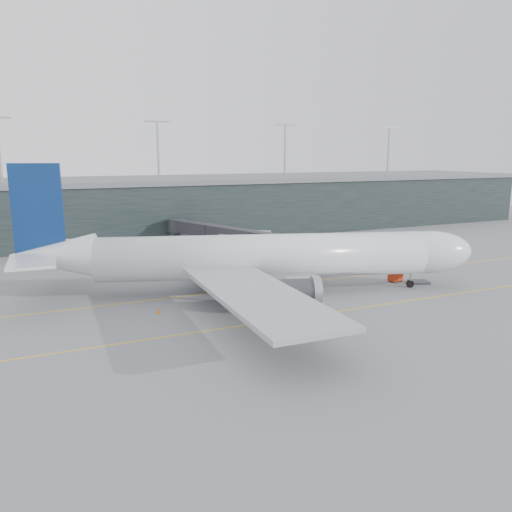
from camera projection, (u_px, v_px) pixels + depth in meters
name	position (u px, v px, depth m)	size (l,w,h in m)	color
ground	(200.00, 287.00, 81.91)	(320.00, 320.00, 0.00)	slate
taxiline_a	(208.00, 293.00, 78.33)	(160.00, 0.25, 0.02)	yellow
taxiline_b	(248.00, 325.00, 64.00)	(160.00, 0.25, 0.02)	yellow
taxiline_lead_main	(194.00, 261.00, 101.80)	(0.25, 60.00, 0.02)	yellow
terminal	(133.00, 207.00, 132.30)	(240.00, 36.00, 29.00)	black
main_aircraft	(260.00, 257.00, 77.81)	(70.71, 65.06, 20.24)	silver
jet_bridge	(235.00, 233.00, 107.23)	(19.31, 44.15, 6.56)	#292A2E
gse_cart	(395.00, 277.00, 85.49)	(2.38, 1.62, 1.54)	red
baggage_dolly	(419.00, 282.00, 84.72)	(3.12, 2.50, 0.31)	#323236
uld_a	(148.00, 273.00, 87.95)	(2.16, 1.90, 1.69)	#36363B
uld_b	(169.00, 268.00, 91.90)	(2.24, 1.96, 1.75)	#36363B
uld_c	(191.00, 269.00, 90.92)	(2.23, 2.05, 1.64)	#36363B
cone_nose	(396.00, 275.00, 88.51)	(0.47, 0.47, 0.75)	#F9560D
cone_wing_stbd	(305.00, 307.00, 70.39)	(0.41, 0.41, 0.65)	#CB630B
cone_wing_port	(233.00, 265.00, 96.83)	(0.40, 0.40, 0.64)	#D9600C
cone_tail	(158.00, 311.00, 68.34)	(0.51, 0.51, 0.80)	orange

